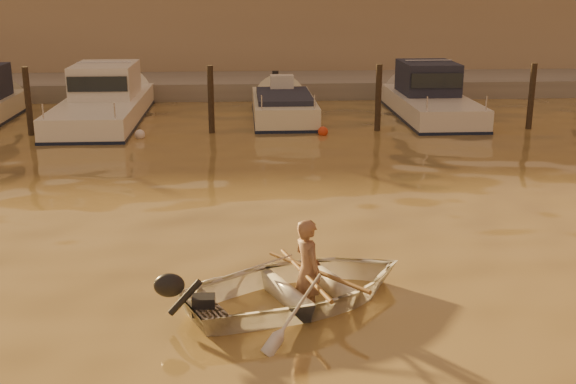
{
  "coord_description": "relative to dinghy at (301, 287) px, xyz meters",
  "views": [
    {
      "loc": [
        0.72,
        -7.5,
        4.42
      ],
      "look_at": [
        1.51,
        4.88,
        0.75
      ],
      "focal_mm": 45.0,
      "sensor_mm": 36.0,
      "label": 1
    }
  ],
  "objects": [
    {
      "name": "moored_boat_4",
      "position": [
        5.48,
        14.12,
        0.39
      ],
      "size": [
        2.21,
        6.81,
        1.75
      ],
      "primitive_type": null,
      "color": "silver",
      "rests_on": "ground_plane"
    },
    {
      "name": "outboard_motor",
      "position": [
        -1.37,
        -0.62,
        0.05
      ],
      "size": [
        0.98,
        0.73,
        0.7
      ],
      "primitive_type": null,
      "rotation": [
        0.0,
        0.0,
        0.42
      ],
      "color": "black",
      "rests_on": "dinghy"
    },
    {
      "name": "oar_port",
      "position": [
        0.23,
        0.1,
        0.19
      ],
      "size": [
        1.29,
        1.73,
        0.13
      ],
      "primitive_type": "cylinder",
      "rotation": [
        1.54,
        0.0,
        0.63
      ],
      "color": "brown",
      "rests_on": "dinghy"
    },
    {
      "name": "fender_e",
      "position": [
        5.43,
        11.55,
        -0.13
      ],
      "size": [
        0.3,
        0.3,
        0.3
      ],
      "primitive_type": "sphere",
      "color": "silver",
      "rests_on": "ground_plane"
    },
    {
      "name": "person",
      "position": [
        0.09,
        0.04,
        0.23
      ],
      "size": [
        0.56,
        0.66,
        1.52
      ],
      "primitive_type": "imported",
      "rotation": [
        0.0,
        0.0,
        1.99
      ],
      "color": "#8D6146",
      "rests_on": "dinghy"
    },
    {
      "name": "oar_starboard",
      "position": [
        0.05,
        0.02,
        0.19
      ],
      "size": [
        0.58,
        2.05,
        0.13
      ],
      "primitive_type": "cylinder",
      "rotation": [
        1.54,
        0.0,
        0.25
      ],
      "color": "olive",
      "rests_on": "dinghy"
    },
    {
      "name": "moored_boat_3",
      "position": [
        0.56,
        14.12,
        -0.01
      ],
      "size": [
        1.96,
        5.69,
        0.95
      ],
      "primitive_type": null,
      "color": "#EBE4C4",
      "rests_on": "ground_plane"
    },
    {
      "name": "piling_4",
      "position": [
        7.99,
        11.92,
        0.67
      ],
      "size": [
        0.18,
        0.18,
        2.2
      ],
      "primitive_type": "cylinder",
      "color": "#2D2319",
      "rests_on": "ground_plane"
    },
    {
      "name": "waterfront_building",
      "position": [
        -1.51,
        25.12,
        2.17
      ],
      "size": [
        46.0,
        7.0,
        4.8
      ],
      "primitive_type": "cube",
      "color": "#9E8466",
      "rests_on": "quay"
    },
    {
      "name": "quay",
      "position": [
        -1.51,
        19.62,
        -0.08
      ],
      "size": [
        52.0,
        4.0,
        1.0
      ],
      "primitive_type": "cube",
      "color": "gray",
      "rests_on": "ground_plane"
    },
    {
      "name": "piling_3",
      "position": [
        3.29,
        11.92,
        0.67
      ],
      "size": [
        0.18,
        0.18,
        2.2
      ],
      "primitive_type": "cylinder",
      "color": "#2D2319",
      "rests_on": "ground_plane"
    },
    {
      "name": "moored_boat_2",
      "position": [
        -5.29,
        14.12,
        0.39
      ],
      "size": [
        2.43,
        8.09,
        1.75
      ],
      "primitive_type": null,
      "color": "white",
      "rests_on": "ground_plane"
    },
    {
      "name": "fender_d",
      "position": [
        1.57,
        11.42,
        -0.13
      ],
      "size": [
        0.3,
        0.3,
        0.3
      ],
      "primitive_type": "sphere",
      "color": "red",
      "rests_on": "ground_plane"
    },
    {
      "name": "dinghy",
      "position": [
        0.0,
        0.0,
        0.0
      ],
      "size": [
        4.08,
        3.59,
        0.7
      ],
      "primitive_type": "imported",
      "rotation": [
        0.0,
        0.0,
        1.99
      ],
      "color": "silver",
      "rests_on": "ground_plane"
    },
    {
      "name": "ground_plane",
      "position": [
        -1.51,
        -1.88,
        -0.23
      ],
      "size": [
        160.0,
        160.0,
        0.0
      ],
      "primitive_type": "plane",
      "color": "olive",
      "rests_on": "ground"
    },
    {
      "name": "piling_2",
      "position": [
        -1.71,
        11.92,
        0.67
      ],
      "size": [
        0.18,
        0.18,
        2.2
      ],
      "primitive_type": "cylinder",
      "color": "#2D2319",
      "rests_on": "ground_plane"
    },
    {
      "name": "piling_1",
      "position": [
        -7.01,
        11.92,
        0.67
      ],
      "size": [
        0.18,
        0.18,
        2.2
      ],
      "primitive_type": "cylinder",
      "color": "#2D2319",
      "rests_on": "ground_plane"
    },
    {
      "name": "fender_c",
      "position": [
        -3.77,
        11.32,
        -0.13
      ],
      "size": [
        0.3,
        0.3,
        0.3
      ],
      "primitive_type": "sphere",
      "color": "silver",
      "rests_on": "ground_plane"
    }
  ]
}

